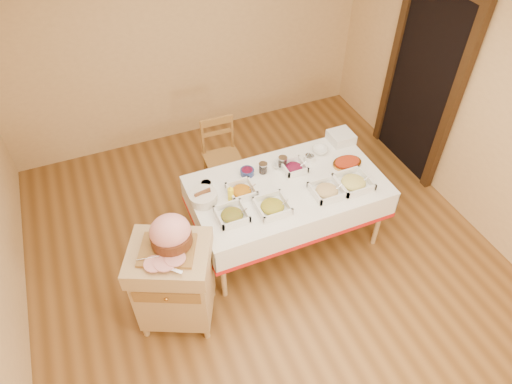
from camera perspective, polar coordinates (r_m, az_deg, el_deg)
room_shell at (r=3.63m, az=2.21°, el=2.91°), size 5.00×5.00×5.00m
doorway at (r=5.43m, az=20.17°, el=12.97°), size 0.09×1.10×2.20m
dining_table at (r=4.40m, az=3.91°, el=-0.62°), size 1.82×1.02×0.76m
butcher_cart at (r=3.93m, az=-10.22°, el=-10.85°), size 0.81×0.75×0.91m
dining_chair at (r=5.09m, az=-4.27°, el=4.47°), size 0.41×0.39×0.88m
ham_on_board at (r=3.55m, az=-10.70°, el=-5.35°), size 0.45×0.43×0.30m
serving_dish_a at (r=3.96m, az=-3.03°, el=-2.87°), size 0.27×0.26×0.11m
serving_dish_b at (r=4.03m, az=2.06°, el=-1.79°), size 0.28×0.28×0.11m
serving_dish_c at (r=4.22m, az=8.86°, el=0.19°), size 0.28×0.28×0.11m
serving_dish_d at (r=4.35m, az=12.09°, el=1.19°), size 0.31×0.31×0.12m
serving_dish_e at (r=4.17m, az=-1.81°, el=0.18°), size 0.25×0.24×0.12m
serving_dish_f at (r=4.44m, az=4.77°, el=3.13°), size 0.23×0.22×0.10m
small_bowl_left at (r=4.26m, az=-6.25°, el=0.94°), size 0.12×0.12×0.05m
small_bowl_mid at (r=4.37m, az=-1.11°, el=2.55°), size 0.13×0.13×0.06m
small_bowl_right at (r=4.56m, az=6.69°, el=4.29°), size 0.11×0.11×0.06m
bowl_white_imported at (r=4.48m, az=3.07°, el=3.44°), size 0.19×0.19×0.04m
bowl_small_imported at (r=4.68m, az=8.02°, el=5.21°), size 0.18×0.18×0.05m
preserve_jar_left at (r=4.38m, az=0.89°, el=2.97°), size 0.09×0.09×0.11m
preserve_jar_right at (r=4.45m, az=3.35°, el=3.71°), size 0.09×0.09×0.11m
mustard_bottle at (r=4.09m, az=-3.19°, el=-0.23°), size 0.05×0.05×0.17m
bread_basket at (r=4.12m, az=-6.64°, el=-0.65°), size 0.26×0.26×0.11m
plate_stack at (r=4.84m, az=10.57°, el=6.77°), size 0.24×0.24×0.10m
brass_platter at (r=4.58m, az=11.31°, el=3.59°), size 0.30×0.21×0.04m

